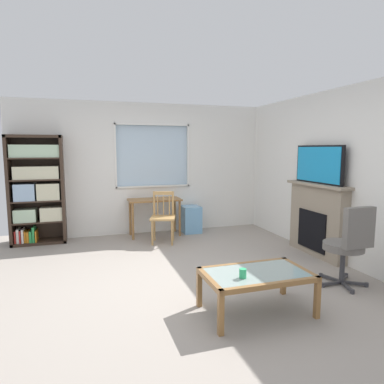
{
  "coord_description": "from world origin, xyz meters",
  "views": [
    {
      "loc": [
        -1.11,
        -4.06,
        1.66
      ],
      "look_at": [
        0.33,
        0.47,
        1.05
      ],
      "focal_mm": 31.79,
      "sensor_mm": 36.0,
      "label": 1
    }
  ],
  "objects": [
    {
      "name": "plastic_drawer_unit",
      "position": [
        0.89,
        2.28,
        0.26
      ],
      "size": [
        0.35,
        0.4,
        0.53
      ],
      "primitive_type": "cube",
      "color": "#72ADDB",
      "rests_on": "ground"
    },
    {
      "name": "fireplace",
      "position": [
        2.32,
        0.28,
        0.57
      ],
      "size": [
        0.26,
        1.27,
        1.13
      ],
      "color": "gray",
      "rests_on": "ground"
    },
    {
      "name": "sippy_cup",
      "position": [
        0.31,
        -1.22,
        0.47
      ],
      "size": [
        0.07,
        0.07,
        0.09
      ],
      "primitive_type": "cylinder",
      "color": "#33B770",
      "rests_on": "coffee_table"
    },
    {
      "name": "wall_back_with_window",
      "position": [
        -0.02,
        2.58,
        1.23
      ],
      "size": [
        4.83,
        0.15,
        2.53
      ],
      "color": "white",
      "rests_on": "ground"
    },
    {
      "name": "wooden_chair",
      "position": [
        0.19,
        1.72,
        0.46
      ],
      "size": [
        0.52,
        0.51,
        0.9
      ],
      "color": "tan",
      "rests_on": "ground"
    },
    {
      "name": "tv",
      "position": [
        2.3,
        0.28,
        1.42
      ],
      "size": [
        0.06,
        1.03,
        0.58
      ],
      "color": "black",
      "rests_on": "fireplace"
    },
    {
      "name": "coffee_table",
      "position": [
        0.51,
        -1.12,
        0.37
      ],
      "size": [
        1.07,
        0.64,
        0.43
      ],
      "color": "#8C9E99",
      "rests_on": "ground"
    },
    {
      "name": "bookshelf",
      "position": [
        -1.9,
        2.34,
        0.98
      ],
      "size": [
        0.9,
        0.38,
        1.89
      ],
      "color": "#38281E",
      "rests_on": "ground"
    },
    {
      "name": "ground",
      "position": [
        0.0,
        0.0,
        -0.01
      ],
      "size": [
        5.83,
        6.17,
        0.02
      ],
      "primitive_type": "cube",
      "color": "#9E9389"
    },
    {
      "name": "desk_under_window",
      "position": [
        0.15,
        2.23,
        0.6
      ],
      "size": [
        0.99,
        0.47,
        0.71
      ],
      "color": "olive",
      "rests_on": "ground"
    },
    {
      "name": "wall_right",
      "position": [
        2.48,
        0.0,
        1.27
      ],
      "size": [
        0.12,
        5.37,
        2.53
      ],
      "primitive_type": "cube",
      "color": "white",
      "rests_on": "ground"
    },
    {
      "name": "office_chair",
      "position": [
        1.87,
        -0.89,
        0.55
      ],
      "size": [
        0.56,
        0.58,
        1.0
      ],
      "color": "slate",
      "rests_on": "ground"
    }
  ]
}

